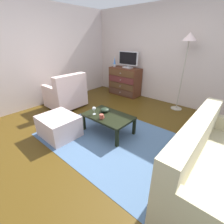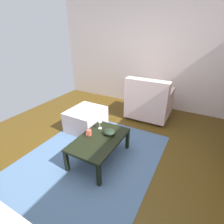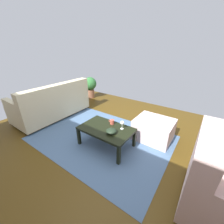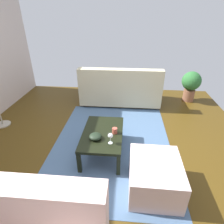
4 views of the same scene
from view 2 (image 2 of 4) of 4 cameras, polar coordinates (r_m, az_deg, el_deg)
ground_plane at (r=2.75m, az=-2.75°, el=-16.06°), size 5.43×5.12×0.05m
wall_plain_left at (r=4.38m, az=14.73°, el=18.21°), size 0.12×5.12×2.57m
area_rug at (r=2.70m, az=-8.86°, el=-16.58°), size 2.60×1.90×0.01m
coffee_table at (r=2.58m, az=-4.20°, el=-9.46°), size 0.93×0.59×0.37m
wine_glass at (r=2.73m, az=-4.07°, el=-3.30°), size 0.07×0.07×0.16m
mug at (r=2.61m, az=-7.63°, el=-6.75°), size 0.11×0.08×0.08m
bowl_decorative at (r=2.61m, az=-0.80°, el=-6.64°), size 0.18×0.18×0.08m
armchair at (r=3.85m, az=12.11°, el=3.27°), size 0.80×0.88×0.92m
ottoman at (r=3.43m, az=-8.53°, el=-2.39°), size 0.71×0.61×0.41m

